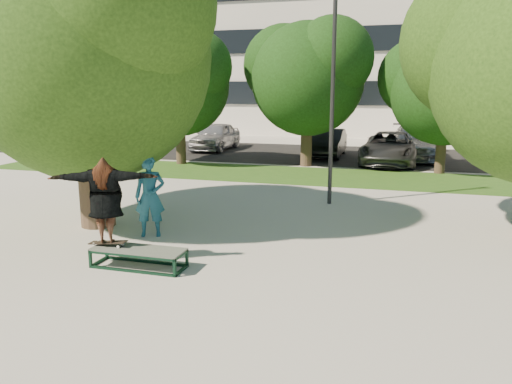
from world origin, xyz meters
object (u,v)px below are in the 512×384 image
(tree_left, at_px, (85,42))
(car_silver_a, at_px, (216,136))
(bystander, at_px, (150,196))
(car_silver_b, at_px, (415,142))
(lamppost, at_px, (333,95))
(grind_box, at_px, (139,258))
(car_dark, at_px, (328,143))
(car_grey, at_px, (390,148))

(tree_left, xyz_separation_m, car_silver_a, (-2.56, 15.22, -3.67))
(bystander, xyz_separation_m, car_silver_b, (6.12, 15.25, -0.16))
(car_silver_b, bearing_deg, lamppost, -107.20)
(tree_left, bearing_deg, lamppost, 36.42)
(tree_left, bearing_deg, grind_box, -44.30)
(car_dark, relative_size, car_silver_b, 0.76)
(car_dark, bearing_deg, grind_box, -94.36)
(car_silver_a, bearing_deg, lamppost, -55.18)
(bystander, bearing_deg, tree_left, 142.59)
(car_silver_a, bearing_deg, bystander, -74.53)
(lamppost, bearing_deg, car_silver_a, 124.74)
(car_grey, distance_m, car_silver_b, 2.45)
(bystander, xyz_separation_m, car_silver_a, (-4.34, 15.74, -0.19))
(lamppost, distance_m, car_dark, 10.69)
(tree_left, height_order, lamppost, tree_left)
(car_dark, distance_m, car_grey, 3.42)
(car_dark, bearing_deg, car_silver_b, 7.35)
(grind_box, bearing_deg, car_silver_a, 106.06)
(lamppost, height_order, car_dark, lamppost)
(tree_left, relative_size, car_dark, 1.74)
(tree_left, bearing_deg, car_silver_b, 61.79)
(tree_left, relative_size, bystander, 3.79)
(car_dark, bearing_deg, car_grey, -28.88)
(grind_box, relative_size, bystander, 0.96)
(lamppost, xyz_separation_m, car_grey, (1.50, 8.63, -2.44))
(tree_left, distance_m, bystander, 3.95)
(tree_left, distance_m, lamppost, 6.70)
(tree_left, distance_m, car_grey, 14.74)
(tree_left, distance_m, car_silver_a, 15.87)
(car_silver_a, height_order, car_silver_b, car_silver_b)
(car_grey, height_order, car_silver_b, car_silver_b)
(lamppost, distance_m, car_grey, 9.10)
(car_silver_b, bearing_deg, grind_box, -110.96)
(bystander, relative_size, car_grey, 0.37)
(tree_left, xyz_separation_m, car_silver_b, (7.90, 14.72, -3.64))
(car_silver_b, bearing_deg, car_grey, -120.52)
(car_silver_b, bearing_deg, bystander, -115.53)
(lamppost, distance_m, grind_box, 7.56)
(car_silver_a, relative_size, car_dark, 1.07)
(grind_box, xyz_separation_m, car_grey, (4.25, 15.02, 0.52))
(grind_box, bearing_deg, car_dark, 85.70)
(lamppost, distance_m, bystander, 6.07)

